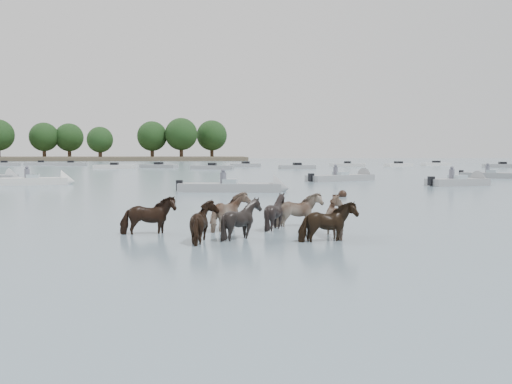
{
  "coord_description": "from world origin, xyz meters",
  "views": [
    {
      "loc": [
        0.75,
        -14.09,
        2.25
      ],
      "look_at": [
        2.01,
        2.59,
        1.1
      ],
      "focal_mm": 40.6,
      "sensor_mm": 36.0,
      "label": 1
    }
  ],
  "objects": [
    {
      "name": "distant_flotilla",
      "position": [
        0.01,
        73.74,
        0.26
      ],
      "size": [
        101.19,
        28.49,
        0.93
      ],
      "color": "gray",
      "rests_on": "ground"
    },
    {
      "name": "motorboat_d",
      "position": [
        17.96,
        24.0,
        0.23
      ],
      "size": [
        4.9,
        2.72,
        1.92
      ],
      "rotation": [
        0.0,
        0.0,
        0.26
      ],
      "color": "gray",
      "rests_on": "ground"
    },
    {
      "name": "motorboat_a",
      "position": [
        -11.02,
        27.4,
        0.23
      ],
      "size": [
        5.36,
        2.53,
        1.92
      ],
      "rotation": [
        0.0,
        0.0,
        0.19
      ],
      "color": "silver",
      "rests_on": "ground"
    },
    {
      "name": "motorboat_b",
      "position": [
        2.56,
        18.92,
        0.22
      ],
      "size": [
        6.57,
        2.39,
        1.92
      ],
      "rotation": [
        0.0,
        0.0,
        -0.13
      ],
      "color": "gray",
      "rests_on": "ground"
    },
    {
      "name": "motorboat_c",
      "position": [
        11.52,
        31.23,
        0.22
      ],
      "size": [
        6.35,
        4.52,
        1.92
      ],
      "rotation": [
        0.0,
        0.0,
        0.51
      ],
      "color": "gray",
      "rests_on": "ground"
    },
    {
      "name": "ground",
      "position": [
        0.0,
        0.0,
        0.0
      ],
      "size": [
        400.0,
        400.0,
        0.0
      ],
      "primitive_type": "plane",
      "color": "slate",
      "rests_on": "ground"
    },
    {
      "name": "swimming_pony",
      "position": [
        7.27,
        14.7,
        0.1
      ],
      "size": [
        0.72,
        0.44,
        0.44
      ],
      "color": "black",
      "rests_on": "ground"
    },
    {
      "name": "pony_herd",
      "position": [
        2.0,
        1.59,
        0.42
      ],
      "size": [
        6.77,
        4.11,
        1.3
      ],
      "color": "black",
      "rests_on": "ground"
    },
    {
      "name": "motorboat_e",
      "position": [
        25.77,
        34.34,
        0.23
      ],
      "size": [
        5.5,
        4.51,
        1.92
      ],
      "rotation": [
        0.0,
        0.0,
        -0.61
      ],
      "color": "gray",
      "rests_on": "ground"
    }
  ]
}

